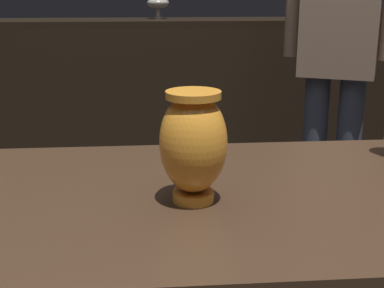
# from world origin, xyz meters

# --- Properties ---
(back_display_shelf) EXTENTS (2.60, 0.40, 0.99)m
(back_display_shelf) POSITION_xyz_m (0.00, 2.20, 0.49)
(back_display_shelf) COLOR black
(back_display_shelf) RESTS_ON ground_plane
(vase_centerpiece) EXTENTS (0.12, 0.12, 0.20)m
(vase_centerpiece) POSITION_xyz_m (-0.00, -0.04, 0.91)
(vase_centerpiece) COLOR orange
(vase_centerpiece) RESTS_ON display_plinth
(shelf_vase_center) EXTENTS (0.13, 0.13, 0.12)m
(shelf_vase_center) POSITION_xyz_m (0.00, 2.27, 1.07)
(shelf_vase_center) COLOR gray
(shelf_vase_center) RESTS_ON back_display_shelf
(visitor_near_right) EXTENTS (0.43, 0.30, 1.60)m
(visitor_near_right) POSITION_xyz_m (0.75, 1.35, 0.94)
(visitor_near_right) COLOR #333847
(visitor_near_right) RESTS_ON ground_plane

